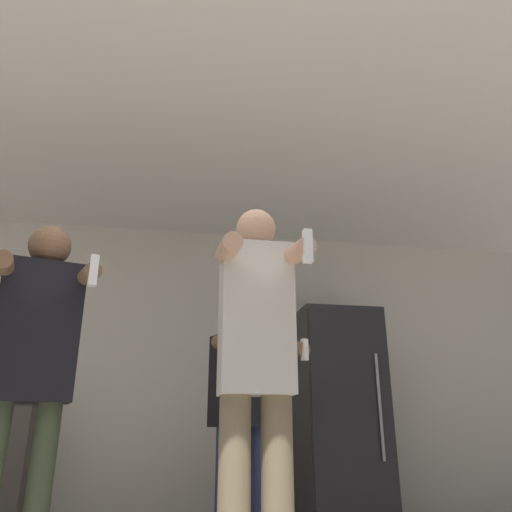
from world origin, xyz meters
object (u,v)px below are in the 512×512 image
at_px(person_woman_foreground, 256,373).
at_px(person_spectator_back, 246,409).
at_px(refrigerator, 338,419).
at_px(person_man_side, 33,359).

bearing_deg(person_woman_foreground, person_spectator_back, 83.26).
xyz_separation_m(refrigerator, person_spectator_back, (-0.86, -0.64, 0.04)).
distance_m(refrigerator, person_woman_foreground, 2.16).
height_order(person_woman_foreground, person_man_side, person_woman_foreground).
xyz_separation_m(person_woman_foreground, person_man_side, (-1.00, 0.34, 0.08)).
bearing_deg(person_woman_foreground, person_man_side, 161.28).
height_order(person_man_side, person_spectator_back, person_man_side).
bearing_deg(refrigerator, person_man_side, -141.94).
bearing_deg(refrigerator, person_spectator_back, -143.14).
relative_size(refrigerator, person_man_side, 0.99).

